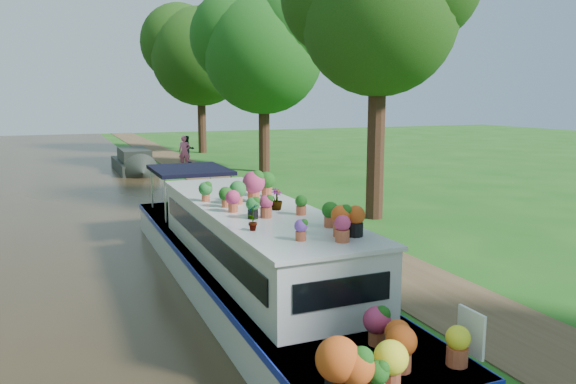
{
  "coord_description": "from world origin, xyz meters",
  "views": [
    {
      "loc": [
        -5.55,
        -12.18,
        3.84
      ],
      "look_at": [
        0.21,
        1.59,
        1.3
      ],
      "focal_mm": 35.0,
      "sensor_mm": 36.0,
      "label": 1
    }
  ],
  "objects_px": {
    "second_boat": "(134,163)",
    "pedestrian_dark": "(188,149)",
    "pedestrian_pink": "(184,152)",
    "plant_boat": "(254,260)"
  },
  "relations": [
    {
      "from": "plant_boat",
      "to": "pedestrian_pink",
      "type": "distance_m",
      "value": 21.02
    },
    {
      "from": "pedestrian_pink",
      "to": "pedestrian_dark",
      "type": "distance_m",
      "value": 2.0
    },
    {
      "from": "second_boat",
      "to": "pedestrian_pink",
      "type": "bearing_deg",
      "value": 12.43
    },
    {
      "from": "second_boat",
      "to": "pedestrian_dark",
      "type": "relative_size",
      "value": 3.83
    },
    {
      "from": "plant_boat",
      "to": "second_boat",
      "type": "xyz_separation_m",
      "value": [
        0.49,
        20.15,
        -0.37
      ]
    },
    {
      "from": "plant_boat",
      "to": "pedestrian_pink",
      "type": "bearing_deg",
      "value": 81.07
    },
    {
      "from": "second_boat",
      "to": "pedestrian_pink",
      "type": "xyz_separation_m",
      "value": [
        2.77,
        0.61,
        0.41
      ]
    },
    {
      "from": "plant_boat",
      "to": "pedestrian_pink",
      "type": "relative_size",
      "value": 7.87
    },
    {
      "from": "second_boat",
      "to": "pedestrian_dark",
      "type": "distance_m",
      "value": 4.22
    },
    {
      "from": "pedestrian_dark",
      "to": "pedestrian_pink",
      "type": "bearing_deg",
      "value": -112.63
    }
  ]
}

